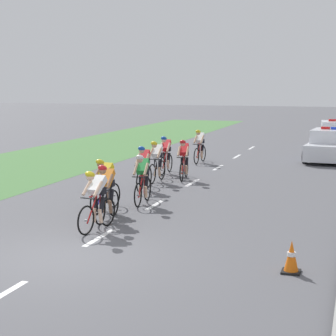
{
  "coord_description": "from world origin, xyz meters",
  "views": [
    {
      "loc": [
        5.74,
        -10.5,
        3.63
      ],
      "look_at": [
        0.33,
        5.79,
        1.1
      ],
      "focal_mm": 62.15,
      "sensor_mm": 36.0,
      "label": 1
    }
  ],
  "objects_px": {
    "cyclist_lead": "(96,199)",
    "police_car_nearest": "(330,146)",
    "police_car_second": "(336,135)",
    "cyclist_eighth": "(184,159)",
    "cyclist_fourth": "(143,178)",
    "cyclist_fifth": "(144,167)",
    "cyclist_seventh": "(166,154)",
    "cyclist_ninth": "(200,146)",
    "cyclist_sixth": "(157,161)",
    "traffic_cone_near": "(291,257)",
    "cyclist_third": "(105,184)",
    "cyclist_second": "(107,191)"
  },
  "relations": [
    {
      "from": "cyclist_third",
      "to": "cyclist_seventh",
      "type": "bearing_deg",
      "value": 94.48
    },
    {
      "from": "cyclist_second",
      "to": "cyclist_ninth",
      "type": "relative_size",
      "value": 1.0
    },
    {
      "from": "cyclist_lead",
      "to": "police_car_second",
      "type": "bearing_deg",
      "value": 77.3
    },
    {
      "from": "cyclist_fifth",
      "to": "cyclist_sixth",
      "type": "bearing_deg",
      "value": 94.66
    },
    {
      "from": "cyclist_eighth",
      "to": "cyclist_sixth",
      "type": "bearing_deg",
      "value": -135.25
    },
    {
      "from": "cyclist_lead",
      "to": "cyclist_third",
      "type": "distance_m",
      "value": 2.2
    },
    {
      "from": "cyclist_fourth",
      "to": "cyclist_sixth",
      "type": "xyz_separation_m",
      "value": [
        -0.91,
        3.87,
        0.0
      ]
    },
    {
      "from": "cyclist_eighth",
      "to": "traffic_cone_near",
      "type": "distance_m",
      "value": 11.02
    },
    {
      "from": "cyclist_lead",
      "to": "police_car_second",
      "type": "height_order",
      "value": "police_car_second"
    },
    {
      "from": "cyclist_eighth",
      "to": "police_car_second",
      "type": "xyz_separation_m",
      "value": [
        4.95,
        13.2,
        -0.11
      ]
    },
    {
      "from": "cyclist_fifth",
      "to": "police_car_nearest",
      "type": "xyz_separation_m",
      "value": [
        5.61,
        9.76,
        -0.11
      ]
    },
    {
      "from": "cyclist_lead",
      "to": "cyclist_fifth",
      "type": "xyz_separation_m",
      "value": [
        -0.83,
        5.51,
        0.0
      ]
    },
    {
      "from": "cyclist_eighth",
      "to": "cyclist_fourth",
      "type": "bearing_deg",
      "value": -88.66
    },
    {
      "from": "cyclist_eighth",
      "to": "police_car_nearest",
      "type": "relative_size",
      "value": 0.38
    },
    {
      "from": "cyclist_lead",
      "to": "cyclist_third",
      "type": "bearing_deg",
      "value": 108.91
    },
    {
      "from": "cyclist_ninth",
      "to": "police_car_second",
      "type": "relative_size",
      "value": 0.38
    },
    {
      "from": "cyclist_ninth",
      "to": "cyclist_eighth",
      "type": "bearing_deg",
      "value": -82.08
    },
    {
      "from": "cyclist_fifth",
      "to": "traffic_cone_near",
      "type": "distance_m",
      "value": 9.29
    },
    {
      "from": "cyclist_ninth",
      "to": "cyclist_fourth",
      "type": "bearing_deg",
      "value": -85.37
    },
    {
      "from": "police_car_nearest",
      "to": "traffic_cone_near",
      "type": "height_order",
      "value": "police_car_nearest"
    },
    {
      "from": "cyclist_third",
      "to": "traffic_cone_near",
      "type": "xyz_separation_m",
      "value": [
        5.65,
        -3.83,
        -0.48
      ]
    },
    {
      "from": "cyclist_seventh",
      "to": "police_car_nearest",
      "type": "relative_size",
      "value": 0.38
    },
    {
      "from": "cyclist_seventh",
      "to": "cyclist_fourth",
      "type": "bearing_deg",
      "value": -78.23
    },
    {
      "from": "cyclist_seventh",
      "to": "cyclist_eighth",
      "type": "distance_m",
      "value": 1.58
    },
    {
      "from": "cyclist_third",
      "to": "cyclist_ninth",
      "type": "relative_size",
      "value": 1.0
    },
    {
      "from": "cyclist_third",
      "to": "cyclist_eighth",
      "type": "bearing_deg",
      "value": 84.72
    },
    {
      "from": "cyclist_sixth",
      "to": "police_car_second",
      "type": "relative_size",
      "value": 0.38
    },
    {
      "from": "cyclist_third",
      "to": "cyclist_eighth",
      "type": "height_order",
      "value": "same"
    },
    {
      "from": "cyclist_third",
      "to": "cyclist_seventh",
      "type": "relative_size",
      "value": 1.0
    },
    {
      "from": "cyclist_lead",
      "to": "police_car_nearest",
      "type": "distance_m",
      "value": 16.0
    },
    {
      "from": "cyclist_fifth",
      "to": "police_car_second",
      "type": "distance_m",
      "value": 16.67
    },
    {
      "from": "cyclist_fifth",
      "to": "police_car_nearest",
      "type": "distance_m",
      "value": 11.26
    },
    {
      "from": "cyclist_ninth",
      "to": "traffic_cone_near",
      "type": "height_order",
      "value": "cyclist_ninth"
    },
    {
      "from": "cyclist_sixth",
      "to": "cyclist_seventh",
      "type": "xyz_separation_m",
      "value": [
        -0.3,
        1.93,
        0.0
      ]
    },
    {
      "from": "cyclist_fifth",
      "to": "cyclist_eighth",
      "type": "height_order",
      "value": "same"
    },
    {
      "from": "cyclist_fifth",
      "to": "traffic_cone_near",
      "type": "xyz_separation_m",
      "value": [
        5.77,
        -7.26,
        -0.48
      ]
    },
    {
      "from": "cyclist_lead",
      "to": "cyclist_seventh",
      "type": "distance_m",
      "value": 9.23
    },
    {
      "from": "cyclist_fifth",
      "to": "cyclist_sixth",
      "type": "height_order",
      "value": "same"
    },
    {
      "from": "cyclist_eighth",
      "to": "cyclist_ninth",
      "type": "relative_size",
      "value": 1.0
    },
    {
      "from": "cyclist_seventh",
      "to": "cyclist_third",
      "type": "bearing_deg",
      "value": -85.52
    },
    {
      "from": "cyclist_ninth",
      "to": "traffic_cone_near",
      "type": "bearing_deg",
      "value": -68.23
    },
    {
      "from": "cyclist_sixth",
      "to": "cyclist_seventh",
      "type": "bearing_deg",
      "value": 98.76
    },
    {
      "from": "cyclist_fourth",
      "to": "cyclist_second",
      "type": "bearing_deg",
      "value": -93.62
    },
    {
      "from": "cyclist_fifth",
      "to": "traffic_cone_near",
      "type": "relative_size",
      "value": 2.69
    },
    {
      "from": "cyclist_lead",
      "to": "police_car_nearest",
      "type": "xyz_separation_m",
      "value": [
        4.78,
        15.27,
        -0.11
      ]
    },
    {
      "from": "cyclist_second",
      "to": "police_car_second",
      "type": "bearing_deg",
      "value": 76.11
    },
    {
      "from": "cyclist_fourth",
      "to": "cyclist_eighth",
      "type": "bearing_deg",
      "value": 91.34
    },
    {
      "from": "cyclist_fifth",
      "to": "police_car_second",
      "type": "bearing_deg",
      "value": 70.33
    },
    {
      "from": "cyclist_third",
      "to": "cyclist_fourth",
      "type": "distance_m",
      "value": 1.42
    },
    {
      "from": "cyclist_sixth",
      "to": "cyclist_eighth",
      "type": "bearing_deg",
      "value": 44.75
    }
  ]
}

